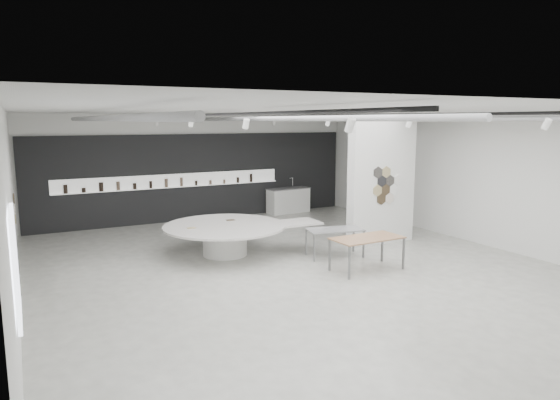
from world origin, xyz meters
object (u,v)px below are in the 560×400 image
sample_table_stone (335,231)px  display_island (227,235)px  partition_column (382,182)px  sample_table_wood (367,240)px  kitchen_counter (288,200)px

sample_table_stone → display_island: bearing=148.9°
partition_column → display_island: 4.75m
partition_column → sample_table_stone: partition_column is taller
sample_table_wood → kitchen_counter: (2.00, 7.55, -0.26)m
display_island → kitchen_counter: (4.45, 4.70, -0.05)m
display_island → sample_table_wood: 3.77m
display_island → sample_table_wood: bearing=-47.2°
partition_column → display_island: size_ratio=0.85×
display_island → kitchen_counter: bearing=48.7°
display_island → sample_table_stone: bearing=-29.0°
sample_table_stone → kitchen_counter: 6.50m
sample_table_wood → sample_table_stone: 1.37m
sample_table_stone → kitchen_counter: bearing=72.1°
display_island → sample_table_stone: (2.45, -1.48, 0.14)m
sample_table_wood → kitchen_counter: 7.82m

